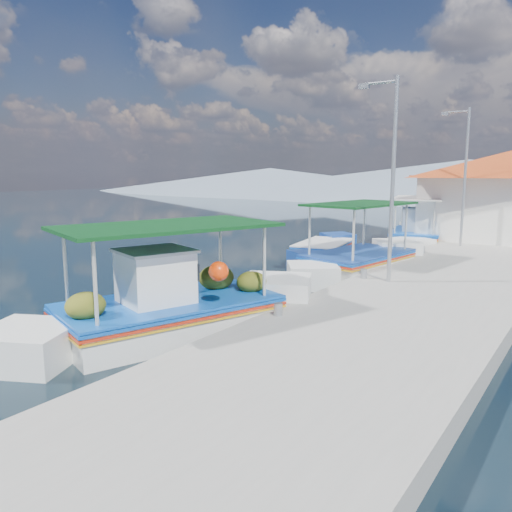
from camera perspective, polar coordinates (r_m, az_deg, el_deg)
The scene contains 9 objects.
ground at distance 16.51m, azimuth -3.12°, elevation -3.86°, with size 160.00×160.00×0.00m, color black.
quay at distance 19.41m, azimuth 22.33°, elevation -1.78°, with size 5.00×44.00×0.50m, color #9F9C94.
bollards at distance 19.18m, azimuth 15.79°, elevation -0.33°, with size 0.20×17.20×0.30m.
main_caique at distance 12.25m, azimuth -9.49°, elevation -6.06°, with size 4.42×8.33×2.90m.
caique_green_canopy at distance 19.32m, azimuth 11.49°, elevation -0.72°, with size 3.16×7.82×2.96m.
caique_blue_hull at distance 22.48m, azimuth 7.72°, elevation 0.47°, with size 2.60×6.23×1.13m.
caique_far at distance 27.50m, azimuth 17.59°, elevation 2.20°, with size 3.48×7.66×2.75m.
lamp_post_near at distance 15.61m, azimuth 14.85°, elevation 9.34°, with size 1.21×0.14×6.00m.
lamp_post_far at distance 24.26m, azimuth 22.25°, elevation 8.93°, with size 1.21×0.14×6.00m.
Camera 1 is at (9.87, -12.66, 3.84)m, focal length 35.61 mm.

